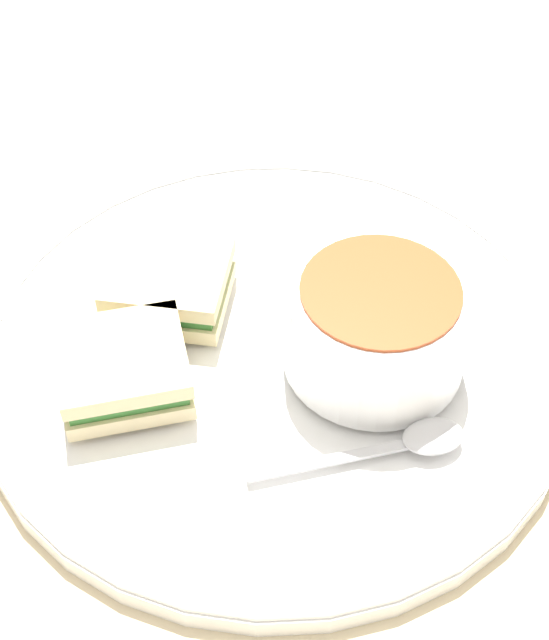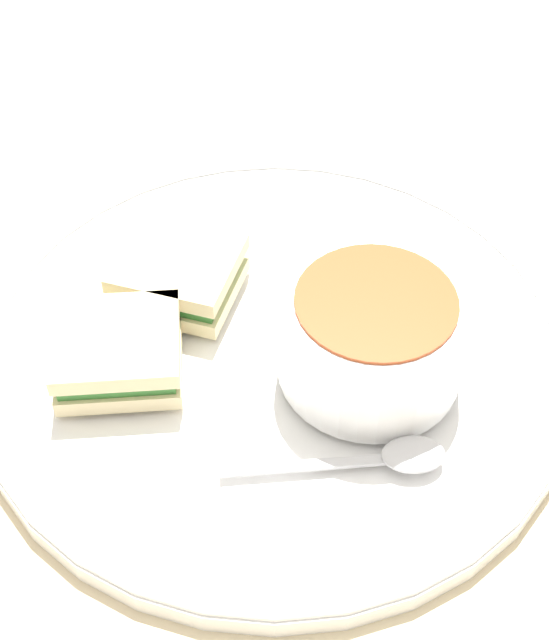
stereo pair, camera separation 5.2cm
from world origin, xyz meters
name	(u,v)px [view 2 (the right image)]	position (x,y,z in m)	size (l,w,h in m)	color
ground_plane	(275,357)	(0.00, 0.00, 0.00)	(2.40, 2.40, 0.00)	beige
plate	(275,347)	(0.00, 0.00, 0.01)	(0.35, 0.35, 0.02)	white
soup_bowl	(372,336)	(-0.01, 0.06, 0.05)	(0.11, 0.11, 0.06)	white
spoon	(395,456)	(0.04, 0.10, 0.02)	(0.09, 0.10, 0.01)	silver
sandwich_half_near	(180,273)	(0.00, -0.07, 0.03)	(0.08, 0.09, 0.03)	beige
sandwich_half_far	(118,352)	(0.07, -0.06, 0.03)	(0.10, 0.10, 0.03)	beige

